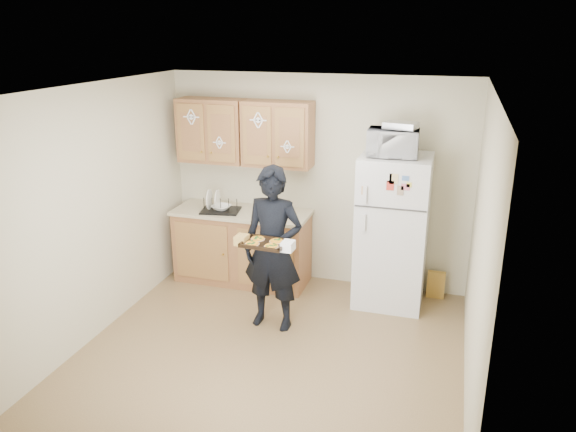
{
  "coord_description": "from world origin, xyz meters",
  "views": [
    {
      "loc": [
        1.53,
        -4.47,
        2.98
      ],
      "look_at": [
        0.04,
        0.45,
        1.25
      ],
      "focal_mm": 35.0,
      "sensor_mm": 36.0,
      "label": 1
    }
  ],
  "objects_px": {
    "refrigerator": "(392,231)",
    "microwave": "(393,143)",
    "person": "(273,249)",
    "baking_tray": "(264,244)",
    "dish_rack": "(220,204)"
  },
  "relations": [
    {
      "from": "refrigerator",
      "to": "baking_tray",
      "type": "relative_size",
      "value": 4.09
    },
    {
      "from": "refrigerator",
      "to": "microwave",
      "type": "height_order",
      "value": "microwave"
    },
    {
      "from": "person",
      "to": "baking_tray",
      "type": "bearing_deg",
      "value": -83.89
    },
    {
      "from": "refrigerator",
      "to": "baking_tray",
      "type": "height_order",
      "value": "refrigerator"
    },
    {
      "from": "refrigerator",
      "to": "person",
      "type": "distance_m",
      "value": 1.41
    },
    {
      "from": "person",
      "to": "baking_tray",
      "type": "relative_size",
      "value": 4.12
    },
    {
      "from": "refrigerator",
      "to": "dish_rack",
      "type": "relative_size",
      "value": 3.82
    },
    {
      "from": "person",
      "to": "microwave",
      "type": "height_order",
      "value": "microwave"
    },
    {
      "from": "refrigerator",
      "to": "microwave",
      "type": "distance_m",
      "value": 1.0
    },
    {
      "from": "microwave",
      "to": "dish_rack",
      "type": "distance_m",
      "value": 2.17
    },
    {
      "from": "refrigerator",
      "to": "microwave",
      "type": "xyz_separation_m",
      "value": [
        -0.04,
        -0.05,
        0.99
      ]
    },
    {
      "from": "dish_rack",
      "to": "baking_tray",
      "type": "bearing_deg",
      "value": -50.57
    },
    {
      "from": "refrigerator",
      "to": "baking_tray",
      "type": "xyz_separation_m",
      "value": [
        -1.08,
        -1.2,
        0.18
      ]
    },
    {
      "from": "refrigerator",
      "to": "person",
      "type": "bearing_deg",
      "value": -140.46
    },
    {
      "from": "person",
      "to": "baking_tray",
      "type": "height_order",
      "value": "person"
    }
  ]
}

